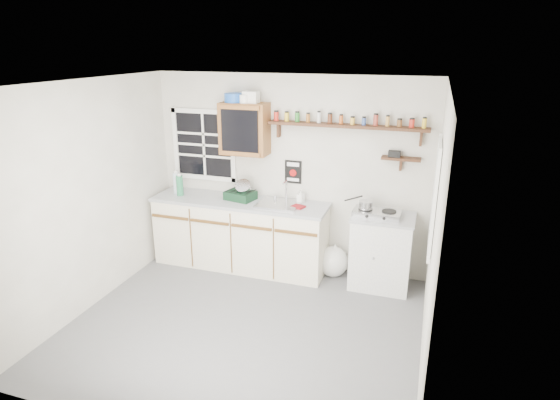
{
  "coord_description": "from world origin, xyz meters",
  "views": [
    {
      "loc": [
        1.7,
        -3.96,
        2.84
      ],
      "look_at": [
        0.21,
        0.55,
        1.25
      ],
      "focal_mm": 30.0,
      "sensor_mm": 36.0,
      "label": 1
    }
  ],
  "objects_px": {
    "dish_rack": "(241,193)",
    "upper_cabinet": "(244,129)",
    "main_cabinet": "(240,233)",
    "spice_shelf": "(346,125)",
    "right_cabinet": "(381,251)",
    "hotplate": "(377,213)"
  },
  "relations": [
    {
      "from": "spice_shelf",
      "to": "hotplate",
      "type": "relative_size",
      "value": 3.39
    },
    {
      "from": "dish_rack",
      "to": "upper_cabinet",
      "type": "bearing_deg",
      "value": 88.94
    },
    {
      "from": "spice_shelf",
      "to": "right_cabinet",
      "type": "bearing_deg",
      "value": -19.49
    },
    {
      "from": "dish_rack",
      "to": "hotplate",
      "type": "relative_size",
      "value": 0.74
    },
    {
      "from": "right_cabinet",
      "to": "upper_cabinet",
      "type": "distance_m",
      "value": 2.26
    },
    {
      "from": "main_cabinet",
      "to": "dish_rack",
      "type": "distance_m",
      "value": 0.55
    },
    {
      "from": "hotplate",
      "to": "upper_cabinet",
      "type": "bearing_deg",
      "value": 177.98
    },
    {
      "from": "spice_shelf",
      "to": "main_cabinet",
      "type": "bearing_deg",
      "value": -170.74
    },
    {
      "from": "main_cabinet",
      "to": "hotplate",
      "type": "relative_size",
      "value": 4.1
    },
    {
      "from": "right_cabinet",
      "to": "upper_cabinet",
      "type": "relative_size",
      "value": 1.4
    },
    {
      "from": "main_cabinet",
      "to": "right_cabinet",
      "type": "bearing_deg",
      "value": 0.79
    },
    {
      "from": "right_cabinet",
      "to": "hotplate",
      "type": "distance_m",
      "value": 0.5
    },
    {
      "from": "dish_rack",
      "to": "hotplate",
      "type": "distance_m",
      "value": 1.75
    },
    {
      "from": "upper_cabinet",
      "to": "hotplate",
      "type": "bearing_deg",
      "value": -4.6
    },
    {
      "from": "right_cabinet",
      "to": "dish_rack",
      "type": "bearing_deg",
      "value": 179.37
    },
    {
      "from": "main_cabinet",
      "to": "spice_shelf",
      "type": "distance_m",
      "value": 1.98
    },
    {
      "from": "upper_cabinet",
      "to": "hotplate",
      "type": "distance_m",
      "value": 1.94
    },
    {
      "from": "right_cabinet",
      "to": "spice_shelf",
      "type": "height_order",
      "value": "spice_shelf"
    },
    {
      "from": "spice_shelf",
      "to": "hotplate",
      "type": "height_order",
      "value": "spice_shelf"
    },
    {
      "from": "upper_cabinet",
      "to": "dish_rack",
      "type": "distance_m",
      "value": 0.82
    },
    {
      "from": "main_cabinet",
      "to": "spice_shelf",
      "type": "height_order",
      "value": "spice_shelf"
    },
    {
      "from": "dish_rack",
      "to": "hotplate",
      "type": "xyz_separation_m",
      "value": [
        1.74,
        -0.04,
        -0.06
      ]
    }
  ]
}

